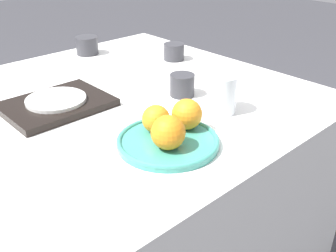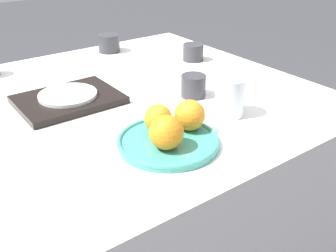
% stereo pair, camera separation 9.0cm
% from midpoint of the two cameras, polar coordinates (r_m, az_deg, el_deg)
% --- Properties ---
extents(table, '(1.41, 1.04, 0.73)m').
position_cam_midpoint_polar(table, '(1.31, -14.58, -12.75)').
color(table, white).
rests_on(table, ground_plane).
extents(fruit_platter, '(0.24, 0.24, 0.02)m').
position_cam_midpoint_polar(fruit_platter, '(0.92, -2.80, -2.30)').
color(fruit_platter, teal).
rests_on(fruit_platter, table).
extents(orange_0, '(0.08, 0.08, 0.08)m').
position_cam_midpoint_polar(orange_0, '(0.86, -2.95, -1.02)').
color(orange_0, orange).
rests_on(orange_0, fruit_platter).
extents(orange_1, '(0.07, 0.07, 0.07)m').
position_cam_midpoint_polar(orange_1, '(0.94, -4.50, 0.96)').
color(orange_1, orange).
rests_on(orange_1, fruit_platter).
extents(orange_2, '(0.08, 0.08, 0.08)m').
position_cam_midpoint_polar(orange_2, '(0.95, 0.06, 1.67)').
color(orange_2, orange).
rests_on(orange_2, fruit_platter).
extents(water_glass, '(0.08, 0.08, 0.10)m').
position_cam_midpoint_polar(water_glass, '(1.06, 5.44, 4.57)').
color(water_glass, silver).
rests_on(water_glass, table).
extents(serving_tray, '(0.28, 0.22, 0.02)m').
position_cam_midpoint_polar(serving_tray, '(1.15, -18.07, 2.92)').
color(serving_tray, black).
rests_on(serving_tray, table).
extents(side_plate, '(0.17, 0.17, 0.01)m').
position_cam_midpoint_polar(side_plate, '(1.15, -18.17, 3.60)').
color(side_plate, silver).
rests_on(side_plate, serving_tray).
extents(cup_1, '(0.07, 0.07, 0.07)m').
position_cam_midpoint_polar(cup_1, '(1.17, -0.13, 5.92)').
color(cup_1, '#333338').
rests_on(cup_1, table).
extents(cup_2, '(0.08, 0.08, 0.06)m').
position_cam_midpoint_polar(cup_2, '(1.49, -0.88, 10.69)').
color(cup_2, '#333338').
rests_on(cup_2, table).
extents(cup_3, '(0.09, 0.09, 0.07)m').
position_cam_midpoint_polar(cup_3, '(1.60, -13.29, 11.29)').
color(cup_3, '#333338').
rests_on(cup_3, table).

